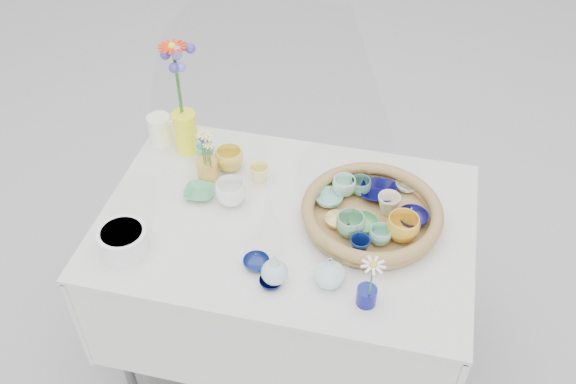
% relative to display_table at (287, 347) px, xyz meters
% --- Properties ---
extents(ground, '(80.00, 80.00, 0.00)m').
position_rel_display_table_xyz_m(ground, '(0.00, 0.00, 0.00)').
color(ground, '#A5A5A5').
extents(display_table, '(1.26, 0.86, 0.77)m').
position_rel_display_table_xyz_m(display_table, '(0.00, 0.00, 0.00)').
color(display_table, silver).
rests_on(display_table, ground).
extents(wicker_tray, '(0.47, 0.47, 0.08)m').
position_rel_display_table_xyz_m(wicker_tray, '(0.28, 0.05, 0.80)').
color(wicker_tray, olive).
rests_on(wicker_tray, display_table).
extents(tray_ceramic_0, '(0.13, 0.13, 0.03)m').
position_rel_display_table_xyz_m(tray_ceramic_0, '(0.29, 0.17, 0.80)').
color(tray_ceramic_0, '#04033D').
rests_on(tray_ceramic_0, wicker_tray).
extents(tray_ceramic_1, '(0.11, 0.11, 0.03)m').
position_rel_display_table_xyz_m(tray_ceramic_1, '(0.42, 0.07, 0.80)').
color(tray_ceramic_1, '#131055').
rests_on(tray_ceramic_1, wicker_tray).
extents(tray_ceramic_2, '(0.12, 0.12, 0.09)m').
position_rel_display_table_xyz_m(tray_ceramic_2, '(0.39, -0.01, 0.83)').
color(tray_ceramic_2, gold).
rests_on(tray_ceramic_2, wicker_tray).
extents(tray_ceramic_3, '(0.12, 0.12, 0.03)m').
position_rel_display_table_xyz_m(tray_ceramic_3, '(0.26, -0.00, 0.80)').
color(tray_ceramic_3, '#4FA05A').
rests_on(tray_ceramic_3, wicker_tray).
extents(tray_ceramic_4, '(0.11, 0.11, 0.08)m').
position_rel_display_table_xyz_m(tray_ceramic_4, '(0.22, -0.04, 0.82)').
color(tray_ceramic_4, '#6FB289').
rests_on(tray_ceramic_4, wicker_tray).
extents(tray_ceramic_5, '(0.12, 0.12, 0.03)m').
position_rel_display_table_xyz_m(tray_ceramic_5, '(0.13, 0.09, 0.80)').
color(tray_ceramic_5, '#79C6B7').
rests_on(tray_ceramic_5, wicker_tray).
extents(tray_ceramic_6, '(0.10, 0.10, 0.07)m').
position_rel_display_table_xyz_m(tray_ceramic_6, '(0.17, 0.15, 0.82)').
color(tray_ceramic_6, '#B4EED4').
rests_on(tray_ceramic_6, wicker_tray).
extents(tray_ceramic_7, '(0.10, 0.10, 0.07)m').
position_rel_display_table_xyz_m(tray_ceramic_7, '(0.33, 0.09, 0.82)').
color(tray_ceramic_7, beige).
rests_on(tray_ceramic_7, wicker_tray).
extents(tray_ceramic_8, '(0.09, 0.09, 0.02)m').
position_rel_display_table_xyz_m(tray_ceramic_8, '(0.38, 0.22, 0.79)').
color(tray_ceramic_8, '#B2DAFD').
rests_on(tray_ceramic_8, wicker_tray).
extents(tray_ceramic_9, '(0.07, 0.07, 0.06)m').
position_rel_display_table_xyz_m(tray_ceramic_9, '(0.26, -0.11, 0.81)').
color(tray_ceramic_9, '#09184C').
rests_on(tray_ceramic_9, wicker_tray).
extents(tray_ceramic_10, '(0.10, 0.10, 0.03)m').
position_rel_display_table_xyz_m(tray_ceramic_10, '(0.17, -0.00, 0.80)').
color(tray_ceramic_10, '#FED67D').
rests_on(tray_ceramic_10, wicker_tray).
extents(tray_ceramic_11, '(0.09, 0.09, 0.06)m').
position_rel_display_table_xyz_m(tray_ceramic_11, '(0.32, -0.05, 0.81)').
color(tray_ceramic_11, '#7AC2AA').
rests_on(tray_ceramic_11, wicker_tray).
extents(tray_ceramic_12, '(0.08, 0.08, 0.06)m').
position_rel_display_table_xyz_m(tray_ceramic_12, '(0.22, 0.17, 0.81)').
color(tray_ceramic_12, '#477A64').
rests_on(tray_ceramic_12, wicker_tray).
extents(loose_ceramic_0, '(0.13, 0.13, 0.08)m').
position_rel_display_table_xyz_m(loose_ceramic_0, '(-0.27, 0.21, 0.81)').
color(loose_ceramic_0, yellow).
rests_on(loose_ceramic_0, display_table).
extents(loose_ceramic_1, '(0.09, 0.09, 0.07)m').
position_rel_display_table_xyz_m(loose_ceramic_1, '(-0.14, 0.17, 0.80)').
color(loose_ceramic_1, '#F5EA74').
rests_on(loose_ceramic_1, display_table).
extents(loose_ceramic_2, '(0.12, 0.12, 0.03)m').
position_rel_display_table_xyz_m(loose_ceramic_2, '(-0.33, 0.04, 0.78)').
color(loose_ceramic_2, '#52A96F').
rests_on(loose_ceramic_2, display_table).
extents(loose_ceramic_3, '(0.11, 0.11, 0.08)m').
position_rel_display_table_xyz_m(loose_ceramic_3, '(-0.21, 0.04, 0.81)').
color(loose_ceramic_3, white).
rests_on(loose_ceramic_3, display_table).
extents(loose_ceramic_4, '(0.09, 0.09, 0.03)m').
position_rel_display_table_xyz_m(loose_ceramic_4, '(-0.04, -0.23, 0.78)').
color(loose_ceramic_4, navy).
rests_on(loose_ceramic_4, display_table).
extents(loose_ceramic_5, '(0.09, 0.09, 0.07)m').
position_rel_display_table_xyz_m(loose_ceramic_5, '(-0.37, 0.24, 0.80)').
color(loose_ceramic_5, '#89C6AA').
rests_on(loose_ceramic_5, display_table).
extents(loose_ceramic_6, '(0.09, 0.09, 0.02)m').
position_rel_display_table_xyz_m(loose_ceramic_6, '(0.02, -0.29, 0.78)').
color(loose_ceramic_6, black).
rests_on(loose_ceramic_6, display_table).
extents(fluted_bowl, '(0.18, 0.18, 0.08)m').
position_rel_display_table_xyz_m(fluted_bowl, '(-0.48, -0.26, 0.81)').
color(fluted_bowl, white).
rests_on(fluted_bowl, display_table).
extents(bud_vase_paleblue, '(0.10, 0.10, 0.13)m').
position_rel_display_table_xyz_m(bud_vase_paleblue, '(0.03, -0.27, 0.83)').
color(bud_vase_paleblue, silver).
rests_on(bud_vase_paleblue, display_table).
extents(bud_vase_seafoam, '(0.11, 0.11, 0.10)m').
position_rel_display_table_xyz_m(bud_vase_seafoam, '(0.19, -0.24, 0.82)').
color(bud_vase_seafoam, silver).
rests_on(bud_vase_seafoam, display_table).
extents(bud_vase_cobalt, '(0.07, 0.07, 0.06)m').
position_rel_display_table_xyz_m(bud_vase_cobalt, '(0.31, -0.29, 0.80)').
color(bud_vase_cobalt, navy).
rests_on(bud_vase_cobalt, display_table).
extents(single_daisy, '(0.11, 0.11, 0.15)m').
position_rel_display_table_xyz_m(single_daisy, '(0.32, -0.30, 0.89)').
color(single_daisy, white).
rests_on(single_daisy, bud_vase_cobalt).
extents(tall_vase_yellow, '(0.11, 0.11, 0.17)m').
position_rel_display_table_xyz_m(tall_vase_yellow, '(-0.45, 0.28, 0.85)').
color(tall_vase_yellow, '#FFF821').
rests_on(tall_vase_yellow, display_table).
extents(gerbera, '(0.14, 0.14, 0.30)m').
position_rel_display_table_xyz_m(gerbera, '(-0.46, 0.28, 1.07)').
color(gerbera, '#FF300A').
rests_on(gerbera, tall_vase_yellow).
extents(hydrangea, '(0.10, 0.10, 0.32)m').
position_rel_display_table_xyz_m(hydrangea, '(-0.46, 0.29, 1.05)').
color(hydrangea, '#4238A3').
rests_on(hydrangea, tall_vase_yellow).
extents(white_pitcher, '(0.14, 0.10, 0.12)m').
position_rel_display_table_xyz_m(white_pitcher, '(-0.57, 0.30, 0.82)').
color(white_pitcher, white).
rests_on(white_pitcher, display_table).
extents(daisy_cup, '(0.09, 0.09, 0.08)m').
position_rel_display_table_xyz_m(daisy_cup, '(-0.32, 0.13, 0.81)').
color(daisy_cup, gold).
rests_on(daisy_cup, display_table).
extents(daisy_posy, '(0.09, 0.09, 0.14)m').
position_rel_display_table_xyz_m(daisy_posy, '(-0.31, 0.12, 0.92)').
color(daisy_posy, white).
rests_on(daisy_posy, daisy_cup).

